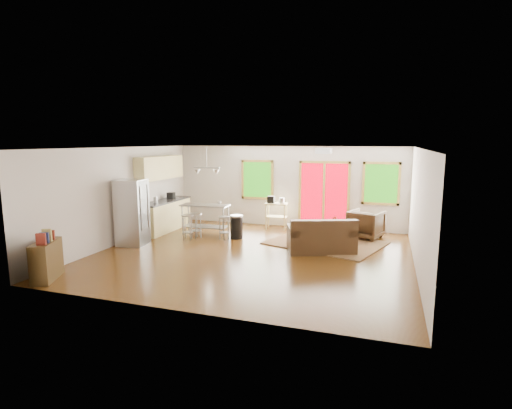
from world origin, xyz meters
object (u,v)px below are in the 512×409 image
(rug, at_px, (325,243))
(coffee_table, at_px, (339,230))
(armchair, at_px, (366,223))
(ottoman, at_px, (315,231))
(island, at_px, (205,214))
(loveseat, at_px, (321,238))
(refrigerator, at_px, (132,212))
(kitchen_cart, at_px, (276,207))

(rug, height_order, coffee_table, coffee_table)
(armchair, bearing_deg, coffee_table, 57.69)
(ottoman, xyz_separation_m, island, (-3.18, -0.63, 0.44))
(coffee_table, height_order, ottoman, coffee_table)
(armchair, xyz_separation_m, ottoman, (-1.40, -0.37, -0.27))
(loveseat, xyz_separation_m, armchair, (0.99, 1.81, 0.10))
(refrigerator, height_order, kitchen_cart, refrigerator)
(refrigerator, height_order, island, refrigerator)
(coffee_table, distance_m, refrigerator, 5.66)
(armchair, distance_m, refrigerator, 6.50)
(loveseat, relative_size, island, 1.28)
(coffee_table, distance_m, kitchen_cart, 2.33)
(rug, distance_m, coffee_table, 0.59)
(island, bearing_deg, armchair, 12.36)
(island, bearing_deg, loveseat, -12.63)
(rug, height_order, ottoman, ottoman)
(refrigerator, xyz_separation_m, island, (1.32, 1.70, -0.26))
(armchair, bearing_deg, ottoman, 33.94)
(armchair, height_order, kitchen_cart, kitchen_cart)
(coffee_table, relative_size, island, 0.71)
(armchair, bearing_deg, rug, 62.85)
(rug, distance_m, refrigerator, 5.27)
(kitchen_cart, bearing_deg, loveseat, -50.59)
(island, height_order, kitchen_cart, kitchen_cart)
(ottoman, xyz_separation_m, refrigerator, (-4.50, -2.33, 0.70))
(ottoman, relative_size, kitchen_cart, 0.51)
(ottoman, distance_m, island, 3.27)
(loveseat, bearing_deg, refrigerator, 170.00)
(rug, xyz_separation_m, ottoman, (-0.40, 0.59, 0.16))
(rug, height_order, armchair, armchair)
(coffee_table, distance_m, ottoman, 0.74)
(armchair, relative_size, ottoman, 1.67)
(ottoman, height_order, refrigerator, refrigerator)
(loveseat, xyz_separation_m, refrigerator, (-4.91, -0.89, 0.53))
(island, distance_m, kitchen_cart, 2.26)
(ottoman, distance_m, refrigerator, 5.11)
(armchair, bearing_deg, kitchen_cart, 11.28)
(armchair, height_order, refrigerator, refrigerator)
(coffee_table, xyz_separation_m, armchair, (0.69, 0.55, 0.14))
(refrigerator, bearing_deg, coffee_table, 14.00)
(loveseat, xyz_separation_m, coffee_table, (0.30, 1.26, -0.04))
(rug, bearing_deg, refrigerator, -160.40)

